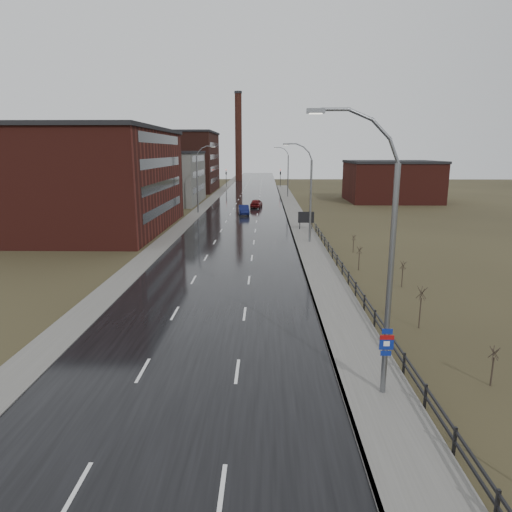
{
  "coord_description": "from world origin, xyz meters",
  "views": [
    {
      "loc": [
        3.63,
        -16.23,
        10.47
      ],
      "look_at": [
        2.96,
        16.12,
        3.0
      ],
      "focal_mm": 32.0,
      "sensor_mm": 36.0,
      "label": 1
    }
  ],
  "objects_px": {
    "billboard": "(306,218)",
    "car_near": "(244,210)",
    "streetlight_main": "(383,261)",
    "car_far": "(256,203)"
  },
  "relations": [
    {
      "from": "billboard",
      "to": "car_far",
      "type": "relative_size",
      "value": 0.54
    },
    {
      "from": "billboard",
      "to": "car_near",
      "type": "xyz_separation_m",
      "value": [
        -9.12,
        15.43,
        -0.93
      ]
    },
    {
      "from": "billboard",
      "to": "car_far",
      "type": "distance_m",
      "value": 26.18
    },
    {
      "from": "streetlight_main",
      "to": "billboard",
      "type": "bearing_deg",
      "value": 89.16
    },
    {
      "from": "streetlight_main",
      "to": "billboard",
      "type": "height_order",
      "value": "streetlight_main"
    },
    {
      "from": "billboard",
      "to": "car_near",
      "type": "height_order",
      "value": "billboard"
    },
    {
      "from": "billboard",
      "to": "car_near",
      "type": "relative_size",
      "value": 0.54
    },
    {
      "from": "car_near",
      "to": "car_far",
      "type": "xyz_separation_m",
      "value": [
        1.93,
        9.72,
        0.02
      ]
    },
    {
      "from": "streetlight_main",
      "to": "billboard",
      "type": "relative_size",
      "value": 4.75
    },
    {
      "from": "billboard",
      "to": "car_near",
      "type": "bearing_deg",
      "value": 120.57
    }
  ]
}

